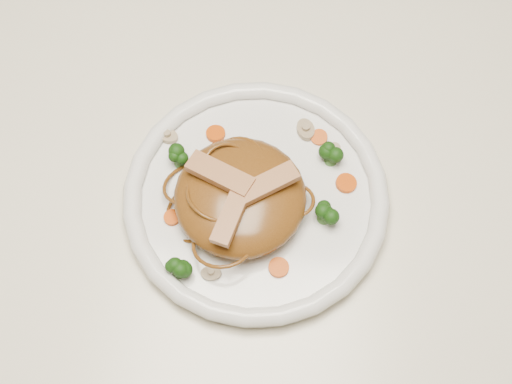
{
  "coord_description": "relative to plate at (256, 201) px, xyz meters",
  "views": [
    {
      "loc": [
        0.06,
        -0.32,
        1.46
      ],
      "look_at": [
        0.04,
        -0.0,
        0.78
      ],
      "focal_mm": 50.61,
      "sensor_mm": 36.0,
      "label": 1
    }
  ],
  "objects": [
    {
      "name": "ground",
      "position": [
        -0.04,
        0.0,
        -0.76
      ],
      "size": [
        4.0,
        4.0,
        0.0
      ],
      "primitive_type": "plane",
      "color": "#4F361B",
      "rests_on": "ground"
    },
    {
      "name": "table",
      "position": [
        -0.04,
        0.0,
        -0.11
      ],
      "size": [
        1.2,
        0.8,
        0.75
      ],
      "color": "beige",
      "rests_on": "ground"
    },
    {
      "name": "plate",
      "position": [
        0.0,
        0.0,
        0.0
      ],
      "size": [
        0.3,
        0.3,
        0.02
      ],
      "primitive_type": "cylinder",
      "rotation": [
        0.0,
        0.0,
        -0.08
      ],
      "color": "white",
      "rests_on": "table"
    },
    {
      "name": "noodle_mound",
      "position": [
        -0.02,
        -0.01,
        0.03
      ],
      "size": [
        0.17,
        0.17,
        0.04
      ],
      "primitive_type": "ellipsoid",
      "rotation": [
        0.0,
        0.0,
        -0.32
      ],
      "color": "brown",
      "rests_on": "plate"
    },
    {
      "name": "chicken_a",
      "position": [
        0.01,
        -0.01,
        0.06
      ],
      "size": [
        0.07,
        0.05,
        0.01
      ],
      "primitive_type": "cube",
      "rotation": [
        0.0,
        0.0,
        0.58
      ],
      "color": "tan",
      "rests_on": "noodle_mound"
    },
    {
      "name": "chicken_b",
      "position": [
        -0.04,
        -0.0,
        0.06
      ],
      "size": [
        0.07,
        0.05,
        0.01
      ],
      "primitive_type": "cube",
      "rotation": [
        0.0,
        0.0,
        2.7
      ],
      "color": "tan",
      "rests_on": "noodle_mound"
    },
    {
      "name": "chicken_c",
      "position": [
        -0.02,
        -0.05,
        0.06
      ],
      "size": [
        0.04,
        0.06,
        0.01
      ],
      "primitive_type": "cube",
      "rotation": [
        0.0,
        0.0,
        4.42
      ],
      "color": "tan",
      "rests_on": "noodle_mound"
    },
    {
      "name": "broccoli_0",
      "position": [
        0.08,
        0.05,
        0.02
      ],
      "size": [
        0.02,
        0.02,
        0.03
      ],
      "primitive_type": null,
      "rotation": [
        0.0,
        0.0,
        0.01
      ],
      "color": "#1A420D",
      "rests_on": "plate"
    },
    {
      "name": "broccoli_1",
      "position": [
        -0.08,
        0.03,
        0.03
      ],
      "size": [
        0.03,
        0.03,
        0.03
      ],
      "primitive_type": null,
      "rotation": [
        0.0,
        0.0,
        -0.03
      ],
      "color": "#1A420D",
      "rests_on": "plate"
    },
    {
      "name": "broccoli_2",
      "position": [
        -0.07,
        -0.09,
        0.02
      ],
      "size": [
        0.03,
        0.03,
        0.03
      ],
      "primitive_type": null,
      "rotation": [
        0.0,
        0.0,
        0.09
      ],
      "color": "#1A420D",
      "rests_on": "plate"
    },
    {
      "name": "broccoli_3",
      "position": [
        0.07,
        -0.02,
        0.02
      ],
      "size": [
        0.03,
        0.03,
        0.03
      ],
      "primitive_type": null,
      "rotation": [
        0.0,
        0.0,
        0.08
      ],
      "color": "#1A420D",
      "rests_on": "plate"
    },
    {
      "name": "carrot_0",
      "position": [
        0.06,
        0.08,
        0.01
      ],
      "size": [
        0.02,
        0.02,
        0.0
      ],
      "primitive_type": "cylinder",
      "rotation": [
        0.0,
        0.0,
        0.02
      ],
      "color": "#D84607",
      "rests_on": "plate"
    },
    {
      "name": "carrot_1",
      "position": [
        -0.09,
        -0.03,
        0.01
      ],
      "size": [
        0.02,
        0.02,
        0.0
      ],
      "primitive_type": "cylinder",
      "rotation": [
        0.0,
        0.0,
        0.13
      ],
      "color": "#D84607",
      "rests_on": "plate"
    },
    {
      "name": "carrot_2",
      "position": [
        0.1,
        0.02,
        0.01
      ],
      "size": [
        0.03,
        0.03,
        0.0
      ],
      "primitive_type": "cylinder",
      "rotation": [
        0.0,
        0.0,
        -0.37
      ],
      "color": "#D84607",
      "rests_on": "plate"
    },
    {
      "name": "carrot_3",
      "position": [
        -0.05,
        0.07,
        0.01
      ],
      "size": [
        0.02,
        0.02,
        0.0
      ],
      "primitive_type": "cylinder",
      "rotation": [
        0.0,
        0.0,
        0.13
      ],
      "color": "#D84607",
      "rests_on": "plate"
    },
    {
      "name": "carrot_4",
      "position": [
        0.03,
        -0.08,
        0.01
      ],
      "size": [
        0.03,
        0.03,
        0.0
      ],
      "primitive_type": "cylinder",
      "rotation": [
        0.0,
        0.0,
        0.21
      ],
      "color": "#D84607",
      "rests_on": "plate"
    },
    {
      "name": "mushroom_0",
      "position": [
        -0.04,
        -0.09,
        0.01
      ],
      "size": [
        0.02,
        0.02,
        0.01
      ],
      "primitive_type": "cylinder",
      "rotation": [
        0.0,
        0.0,
        0.01
      ],
      "color": "tan",
      "rests_on": "plate"
    },
    {
      "name": "mushroom_1",
      "position": [
        0.08,
        0.06,
        0.01
      ],
      "size": [
        0.03,
        0.03,
        0.01
      ],
      "primitive_type": "cylinder",
      "rotation": [
        0.0,
        0.0,
        1.32
      ],
      "color": "tan",
      "rests_on": "plate"
    },
    {
      "name": "mushroom_2",
      "position": [
        -0.1,
        0.07,
        0.01
      ],
      "size": [
        0.03,
        0.03,
        0.01
      ],
      "primitive_type": "cylinder",
      "rotation": [
        0.0,
        0.0,
        -0.32
      ],
      "color": "tan",
      "rests_on": "plate"
    },
    {
      "name": "mushroom_3",
      "position": [
        0.05,
        0.09,
        0.01
      ],
      "size": [
        0.03,
        0.03,
        0.01
      ],
      "primitive_type": "cylinder",
      "rotation": [
        0.0,
        0.0,
        1.9
      ],
      "color": "tan",
      "rests_on": "plate"
    }
  ]
}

